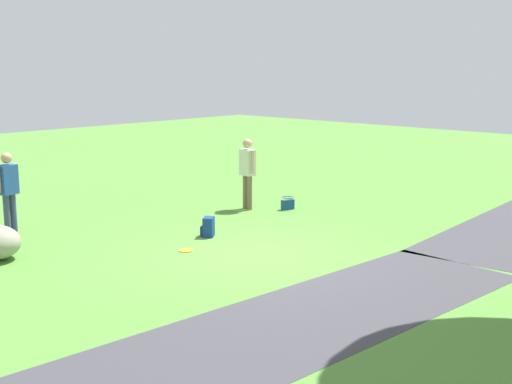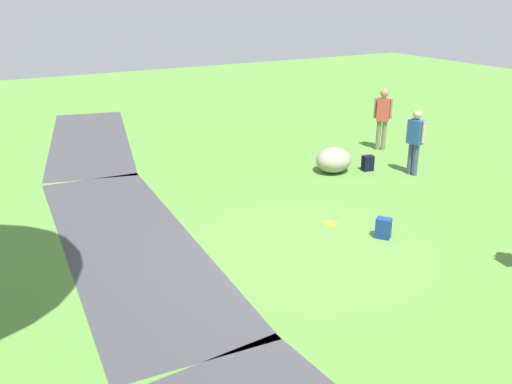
{
  "view_description": "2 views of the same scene",
  "coord_description": "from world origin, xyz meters",
  "px_view_note": "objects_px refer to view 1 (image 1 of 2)",
  "views": [
    {
      "loc": [
        8.83,
        8.21,
        3.48
      ],
      "look_at": [
        0.1,
        0.05,
        1.19
      ],
      "focal_mm": 47.53,
      "sensor_mm": 36.0,
      "label": 1
    },
    {
      "loc": [
        -7.52,
        5.29,
        4.51
      ],
      "look_at": [
        0.09,
        1.0,
        1.29
      ],
      "focal_mm": 39.06,
      "sensor_mm": 36.0,
      "label": 2
    }
  ],
  "objects_px": {
    "spare_backpack_on_lawn": "(208,227)",
    "woman_with_handbag": "(247,169)",
    "handbag_on_grass": "(288,204)",
    "man_near_boulder": "(8,187)",
    "frisbee_on_grass": "(186,251)"
  },
  "relations": [
    {
      "from": "man_near_boulder",
      "to": "handbag_on_grass",
      "type": "xyz_separation_m",
      "value": [
        -5.63,
        2.75,
        -0.83
      ]
    },
    {
      "from": "handbag_on_grass",
      "to": "spare_backpack_on_lawn",
      "type": "height_order",
      "value": "spare_backpack_on_lawn"
    },
    {
      "from": "man_near_boulder",
      "to": "handbag_on_grass",
      "type": "relative_size",
      "value": 4.93
    },
    {
      "from": "man_near_boulder",
      "to": "handbag_on_grass",
      "type": "bearing_deg",
      "value": 153.94
    },
    {
      "from": "man_near_boulder",
      "to": "frisbee_on_grass",
      "type": "xyz_separation_m",
      "value": [
        -1.55,
        3.72,
        -0.96
      ]
    },
    {
      "from": "man_near_boulder",
      "to": "woman_with_handbag",
      "type": "bearing_deg",
      "value": 158.15
    },
    {
      "from": "woman_with_handbag",
      "to": "handbag_on_grass",
      "type": "relative_size",
      "value": 5.01
    },
    {
      "from": "handbag_on_grass",
      "to": "frisbee_on_grass",
      "type": "height_order",
      "value": "handbag_on_grass"
    },
    {
      "from": "woman_with_handbag",
      "to": "man_near_boulder",
      "type": "xyz_separation_m",
      "value": [
        5.01,
        -2.01,
        -0.02
      ]
    },
    {
      "from": "spare_backpack_on_lawn",
      "to": "handbag_on_grass",
      "type": "bearing_deg",
      "value": -171.0
    },
    {
      "from": "spare_backpack_on_lawn",
      "to": "woman_with_handbag",
      "type": "bearing_deg",
      "value": -153.25
    },
    {
      "from": "frisbee_on_grass",
      "to": "handbag_on_grass",
      "type": "bearing_deg",
      "value": -166.58
    },
    {
      "from": "handbag_on_grass",
      "to": "frisbee_on_grass",
      "type": "relative_size",
      "value": 1.3
    },
    {
      "from": "woman_with_handbag",
      "to": "man_near_boulder",
      "type": "relative_size",
      "value": 1.02
    },
    {
      "from": "man_near_boulder",
      "to": "spare_backpack_on_lawn",
      "type": "xyz_separation_m",
      "value": [
        -2.57,
        3.24,
        -0.78
      ]
    }
  ]
}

